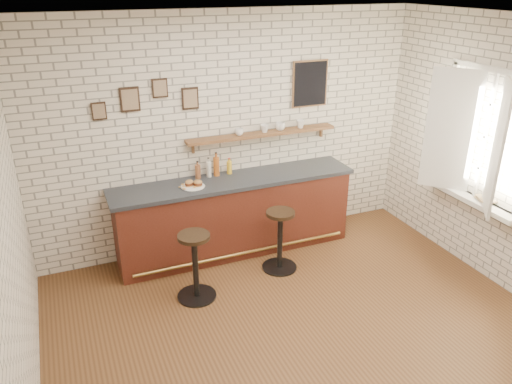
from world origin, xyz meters
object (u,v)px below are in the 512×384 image
shelf_cup_a (239,132)px  book_upper (479,199)px  condiment_bottle_yellow (229,167)px  shelf_cup_c (280,126)px  ciabatta_sandwich (193,183)px  bar_stool_right (280,238)px  sandwich_plate (193,186)px  bitters_bottle_brown (198,171)px  book_lower (479,201)px  shelf_cup_b (265,128)px  bar_counter (235,215)px  bar_stool_left (195,264)px  bitters_bottle_amber (216,166)px  bitters_bottle_white (209,169)px  shelf_cup_d (300,124)px

shelf_cup_a → book_upper: 2.94m
condiment_bottle_yellow → shelf_cup_c: shelf_cup_c is taller
ciabatta_sandwich → bar_stool_right: bearing=-33.3°
sandwich_plate → bitters_bottle_brown: 0.29m
condiment_bottle_yellow → sandwich_plate: bearing=-156.4°
ciabatta_sandwich → book_lower: size_ratio=1.07×
shelf_cup_c → book_lower: shelf_cup_c is taller
shelf_cup_b → book_lower: shelf_cup_b is taller
bar_counter → sandwich_plate: sandwich_plate is taller
sandwich_plate → book_lower: (2.99, -1.51, -0.08)m
bar_stool_left → shelf_cup_a: 1.77m
bar_stool_left → shelf_cup_a: size_ratio=7.27×
condiment_bottle_yellow → shelf_cup_b: shelf_cup_b is taller
bitters_bottle_brown → condiment_bottle_yellow: 0.42m
sandwich_plate → bitters_bottle_amber: bitters_bottle_amber is taller
sandwich_plate → ciabatta_sandwich: (0.01, 0.00, 0.04)m
sandwich_plate → bitters_bottle_amber: size_ratio=0.91×
sandwich_plate → bitters_bottle_brown: bitters_bottle_brown is taller
shelf_cup_b → book_upper: bearing=-74.3°
bar_counter → shelf_cup_a: shelf_cup_a is taller
sandwich_plate → condiment_bottle_yellow: 0.61m
ciabatta_sandwich → bitters_bottle_brown: size_ratio=1.05×
shelf_cup_a → shelf_cup_c: bearing=-4.3°
sandwich_plate → condiment_bottle_yellow: bearing=23.6°
bitters_bottle_white → bitters_bottle_amber: bearing=0.0°
bar_stool_left → shelf_cup_b: shelf_cup_b is taller
bar_stool_right → bitters_bottle_brown: bearing=132.6°
bitters_bottle_amber → shelf_cup_d: bearing=0.4°
bitters_bottle_white → bar_stool_right: bitters_bottle_white is taller
bar_stool_left → bar_stool_right: bearing=9.8°
shelf_cup_d → book_upper: 2.34m
ciabatta_sandwich → bitters_bottle_white: bearing=41.7°
bitters_bottle_amber → bar_stool_left: bitters_bottle_amber is taller
book_lower → book_upper: (0.00, 0.01, 0.02)m
bitters_bottle_brown → shelf_cup_d: size_ratio=2.03×
ciabatta_sandwich → bar_stool_left: (-0.23, -0.77, -0.63)m
bar_stool_left → sandwich_plate: bearing=73.8°
bar_stool_left → shelf_cup_c: (1.49, 1.02, 1.13)m
book_lower → shelf_cup_d: bearing=139.8°
bar_stool_left → shelf_cup_c: size_ratio=6.06×
bitters_bottle_white → bar_counter: bearing=-36.0°
bar_stool_right → book_lower: size_ratio=3.48×
bitters_bottle_brown → condiment_bottle_yellow: (0.42, 0.00, -0.00)m
bar_counter → shelf_cup_d: (1.01, 0.20, 1.05)m
ciabatta_sandwich → bitters_bottle_brown: bitters_bottle_brown is taller
bitters_bottle_amber → shelf_cup_d: size_ratio=2.77×
bar_stool_left → bar_stool_right: size_ratio=1.02×
bar_counter → condiment_bottle_yellow: (0.01, 0.19, 0.59)m
bitters_bottle_amber → book_lower: bitters_bottle_amber is taller
book_lower → bitters_bottle_brown: bearing=159.0°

